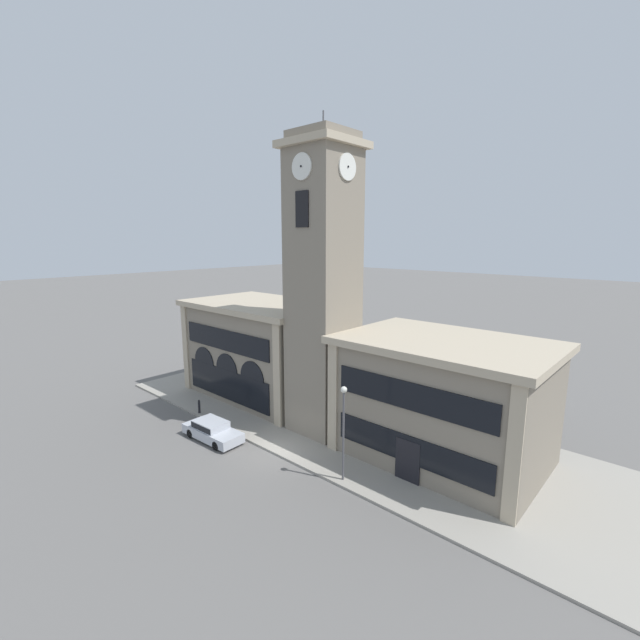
{
  "coord_description": "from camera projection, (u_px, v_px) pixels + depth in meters",
  "views": [
    {
      "loc": [
        18.97,
        -16.58,
        13.43
      ],
      "look_at": [
        1.45,
        2.88,
        8.43
      ],
      "focal_mm": 24.0,
      "sensor_mm": 36.0,
      "label": 1
    }
  ],
  "objects": [
    {
      "name": "ground_plane",
      "position": [
        273.0,
        454.0,
        27.08
      ],
      "size": [
        300.0,
        300.0,
        0.0
      ],
      "primitive_type": "plane",
      "color": "#605E5B"
    },
    {
      "name": "parked_car_near",
      "position": [
        212.0,
        430.0,
        28.96
      ],
      "size": [
        4.64,
        2.02,
        1.29
      ],
      "rotation": [
        0.0,
        0.0,
        0.05
      ],
      "color": "#B2B7C1",
      "rests_on": "ground_plane"
    },
    {
      "name": "town_hall_right_wing",
      "position": [
        443.0,
        399.0,
        26.03
      ],
      "size": [
        12.32,
        8.51,
        7.54
      ],
      "color": "gray",
      "rests_on": "ground_plane"
    },
    {
      "name": "clock_tower",
      "position": [
        323.0,
        289.0,
        28.69
      ],
      "size": [
        4.54,
        4.54,
        21.28
      ],
      "color": "gray",
      "rests_on": "ground_plane"
    },
    {
      "name": "bollard",
      "position": [
        199.0,
        407.0,
        33.01
      ],
      "size": [
        0.18,
        0.18,
        1.06
      ],
      "color": "black",
      "rests_on": "sidewalk_kerb"
    },
    {
      "name": "sidewalk_kerb",
      "position": [
        337.0,
        422.0,
        31.7
      ],
      "size": [
        37.92,
        12.7,
        0.15
      ],
      "color": "gray",
      "rests_on": "ground_plane"
    },
    {
      "name": "street_lamp",
      "position": [
        344.0,
        419.0,
        23.28
      ],
      "size": [
        0.36,
        0.36,
        5.47
      ],
      "color": "#4C4C51",
      "rests_on": "sidewalk_kerb"
    },
    {
      "name": "town_hall_left_wing",
      "position": [
        264.0,
        349.0,
        36.89
      ],
      "size": [
        13.44,
        8.51,
        8.13
      ],
      "color": "gray",
      "rests_on": "ground_plane"
    }
  ]
}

